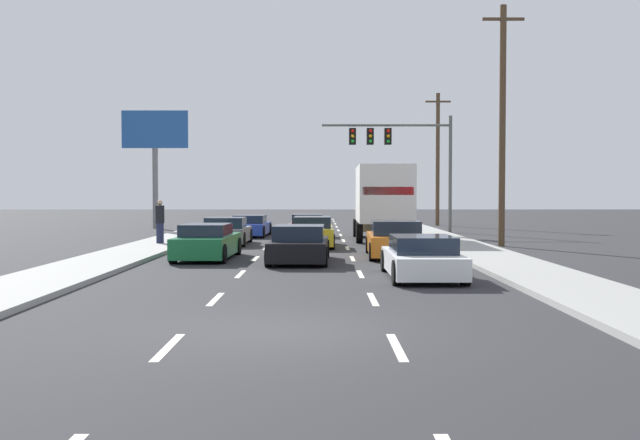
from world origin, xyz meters
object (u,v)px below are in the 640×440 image
Objects in this scene: car_yellow at (315,233)px; car_orange at (397,240)px; car_blue at (252,227)px; car_green at (210,243)px; car_maroon at (310,226)px; utility_pole_mid at (505,123)px; utility_pole_far at (440,158)px; car_black at (302,245)px; car_white at (424,258)px; roadside_billboard at (157,144)px; car_gray at (229,232)px; box_truck at (385,198)px; traffic_signal_mast at (394,144)px; pedestrian_near_corner at (162,221)px.

car_yellow is 6.05m from car_orange.
car_green is (-0.20, -13.79, 0.05)m from car_blue.
utility_pole_mid is (8.54, -7.28, 4.79)m from car_maroon.
car_maroon is 12.20m from utility_pole_mid.
car_black is at bearing -107.73° from utility_pole_far.
utility_pole_far reaches higher than car_yellow.
car_green is 8.87m from car_white.
utility_pole_mid is (8.58, 7.57, 4.77)m from car_black.
car_blue is at bearing -51.63° from roadside_billboard.
car_white is at bearing -62.18° from car_gray.
car_gray is at bearing -66.77° from roadside_billboard.
car_white is 0.47× the size of utility_pole_far.
roadside_billboard is (-13.81, 12.37, 3.48)m from box_truck.
box_truck is at bearing -98.88° from traffic_signal_mast.
car_maroon is at bearing 104.70° from car_orange.
roadside_billboard is at bearing 161.65° from traffic_signal_mast.
car_black reaches higher than car_gray.
car_black is 20.08m from traffic_signal_mast.
car_maroon is 0.46× the size of utility_pole_far.
traffic_signal_mast is at bearing 68.75° from car_yellow.
pedestrian_near_corner is at bearing -157.42° from car_gray.
car_yellow is at bearing 59.26° from car_green.
car_maroon is at bearing 60.57° from car_gray.
traffic_signal_mast is at bearing 26.24° from car_blue.
car_blue is 0.59× the size of traffic_signal_mast.
utility_pole_far is (12.60, 19.86, 4.29)m from car_gray.
car_green reaches higher than car_white.
car_orange reaches higher than car_black.
utility_pole_far reaches higher than traffic_signal_mast.
car_maroon is (3.28, 13.64, -0.03)m from car_green.
traffic_signal_mast is at bearing 75.52° from car_black.
car_black is (-0.04, -14.86, 0.02)m from car_maroon.
utility_pole_far is (9.09, 28.44, 4.29)m from car_black.
car_yellow is at bearing -87.51° from car_maroon.
car_orange is 2.46× the size of pedestrian_near_corner.
car_orange is 27.32m from utility_pole_far.
utility_pole_mid reaches higher than car_yellow.
utility_pole_mid reaches higher than car_white.
car_orange is at bearing -29.20° from pedestrian_near_corner.
car_orange reaches higher than car_gray.
utility_pole_mid is (8.21, 0.28, 4.73)m from car_yellow.
car_blue is 0.98× the size of car_orange.
car_yellow is 6.62m from pedestrian_near_corner.
utility_pole_far is (5.37, 16.92, 2.81)m from box_truck.
utility_pole_mid is at bearing -40.45° from car_maroon.
box_truck is 17.97m from utility_pole_far.
car_orange is 6.67m from car_white.
car_yellow reaches higher than car_gray.
car_orange is at bearing -95.06° from traffic_signal_mast.
box_truck is at bearing 89.00° from car_white.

